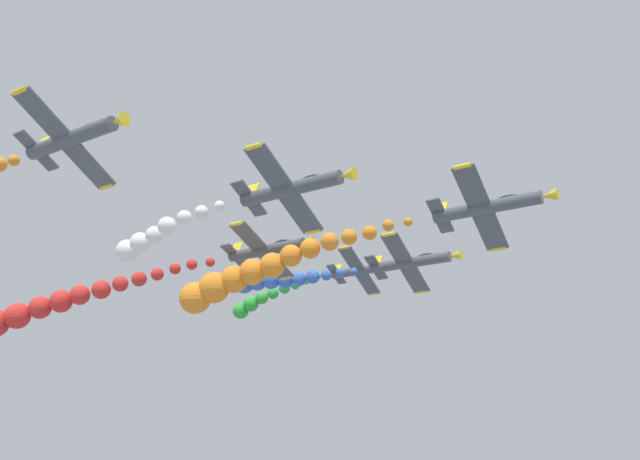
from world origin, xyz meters
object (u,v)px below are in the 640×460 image
object	(u,v)px
airplane_right_inner	(292,188)
airplane_left_outer	(268,250)
airplane_trailing	(72,138)
airplane_left_inner	(411,262)
airplane_lead	(488,207)
airplane_right_outer	(364,270)

from	to	relation	value
airplane_right_inner	airplane_left_outer	xyz separation A→B (m)	(-11.93, -11.08, -0.10)
airplane_trailing	airplane_left_inner	bearing A→B (deg)	161.89
airplane_lead	airplane_trailing	xyz separation A→B (m)	(22.87, -23.31, 2.68)
airplane_right_inner	airplane_trailing	xyz separation A→B (m)	(11.45, -11.61, 2.48)
airplane_right_outer	airplane_trailing	distance (m)	45.69
airplane_left_inner	airplane_right_outer	bearing A→B (deg)	-134.04
airplane_left_inner	airplane_trailing	world-z (taller)	airplane_trailing
airplane_left_outer	airplane_right_outer	world-z (taller)	airplane_right_outer
airplane_left_inner	airplane_right_outer	distance (m)	16.51
airplane_left_inner	airplane_left_outer	distance (m)	15.42
airplane_lead	airplane_trailing	size ratio (longest dim) A/B	1.00
airplane_lead	airplane_right_inner	world-z (taller)	airplane_lead
airplane_right_inner	airplane_left_outer	distance (m)	16.28
airplane_left_inner	airplane_left_outer	xyz separation A→B (m)	(11.06, -10.73, 0.27)
airplane_right_inner	airplane_lead	bearing A→B (deg)	134.29
airplane_trailing	airplane_right_inner	bearing A→B (deg)	134.61
airplane_left_inner	airplane_right_inner	size ratio (longest dim) A/B	1.00
airplane_left_inner	airplane_right_inner	bearing A→B (deg)	0.86
airplane_lead	airplane_left_outer	world-z (taller)	airplane_lead
airplane_lead	airplane_left_inner	distance (m)	16.71
airplane_left_outer	airplane_right_outer	distance (m)	22.53
airplane_left_outer	airplane_right_inner	bearing A→B (deg)	42.86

